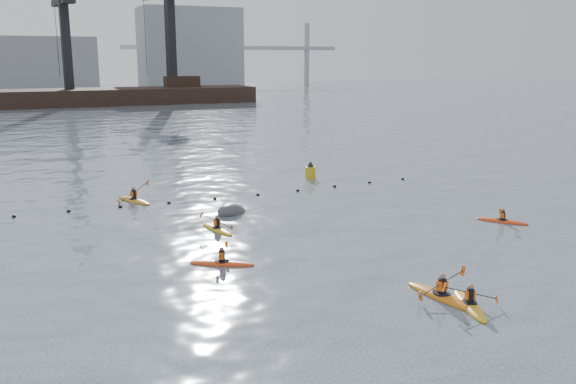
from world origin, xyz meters
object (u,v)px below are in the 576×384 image
object	(u,v)px
kayaker_4	(502,221)
nav_buoy	(310,172)
kayaker_1	(470,304)
mooring_buoy	(232,213)
kayaker_5	(134,200)
kayaker_0	(441,295)
kayaker_2	(222,263)
kayaker_3	(217,229)

from	to	relation	value
kayaker_4	nav_buoy	distance (m)	16.55
kayaker_1	kayaker_4	bearing A→B (deg)	62.60
mooring_buoy	kayaker_5	bearing A→B (deg)	131.30
kayaker_1	nav_buoy	xyz separation A→B (m)	(5.66, 24.67, 0.35)
kayaker_0	kayaker_1	xyz separation A→B (m)	(0.43, -1.10, -0.01)
kayaker_2	kayaker_5	distance (m)	14.08
kayaker_0	kayaker_5	world-z (taller)	kayaker_5
kayaker_4	kayaker_5	world-z (taller)	kayaker_5
mooring_buoy	kayaker_1	bearing A→B (deg)	-78.52
kayaker_4	kayaker_1	bearing A→B (deg)	4.49
kayaker_5	nav_buoy	xyz separation A→B (m)	(13.85, 2.36, 0.34)
kayaker_1	kayaker_2	xyz separation A→B (m)	(-6.90, 8.29, -0.00)
kayaker_0	kayaker_4	bearing A→B (deg)	28.07
mooring_buoy	nav_buoy	bearing A→B (deg)	40.55
kayaker_1	kayaker_4	size ratio (longest dim) A/B	1.21
kayaker_1	nav_buoy	distance (m)	25.31
kayaker_2	nav_buoy	size ratio (longest dim) A/B	1.94
kayaker_5	kayaker_4	bearing A→B (deg)	-60.25
kayaker_3	kayaker_0	bearing A→B (deg)	-81.24
kayaker_4	mooring_buoy	size ratio (longest dim) A/B	1.12
kayaker_0	mooring_buoy	xyz separation A→B (m)	(-3.00, 15.80, -0.11)
kayaker_1	kayaker_2	bearing A→B (deg)	150.77
kayaker_0	nav_buoy	distance (m)	24.35
kayaker_3	kayaker_1	bearing A→B (deg)	-81.23
nav_buoy	kayaker_4	bearing A→B (deg)	-75.76
kayaker_1	nav_buoy	bearing A→B (deg)	98.08
kayaker_1	kayaker_0	bearing A→B (deg)	132.62
kayaker_2	kayaker_1	bearing A→B (deg)	-109.04
kayaker_3	kayaker_4	size ratio (longest dim) A/B	1.16
nav_buoy	kayaker_1	bearing A→B (deg)	-102.92
kayaker_1	kayaker_5	world-z (taller)	kayaker_5
kayaker_1	nav_buoy	size ratio (longest dim) A/B	2.15
kayaker_3	kayaker_5	world-z (taller)	kayaker_5
kayaker_1	kayaker_5	distance (m)	23.77
kayaker_5	mooring_buoy	size ratio (longest dim) A/B	1.47
kayaker_0	kayaker_3	bearing A→B (deg)	103.00
kayaker_0	mooring_buoy	distance (m)	16.08
kayaker_0	kayaker_4	xyz separation A→B (m)	(10.16, 7.54, -0.02)
kayaker_0	kayaker_3	world-z (taller)	kayaker_3
kayaker_1	nav_buoy	world-z (taller)	nav_buoy
kayaker_1	kayaker_2	distance (m)	10.78
kayaker_5	kayaker_2	bearing A→B (deg)	-107.63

